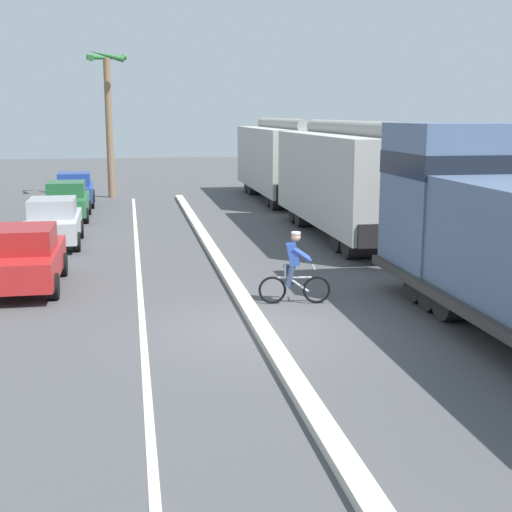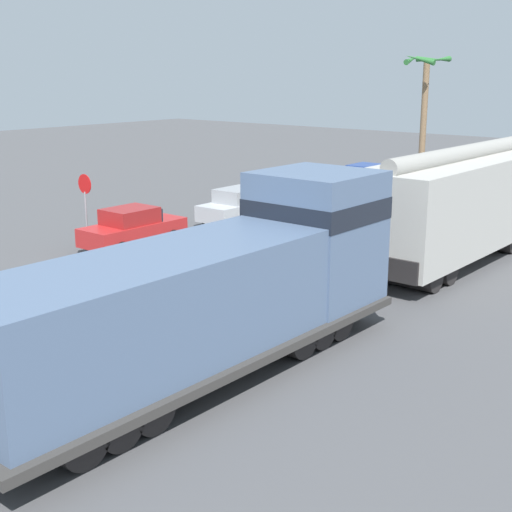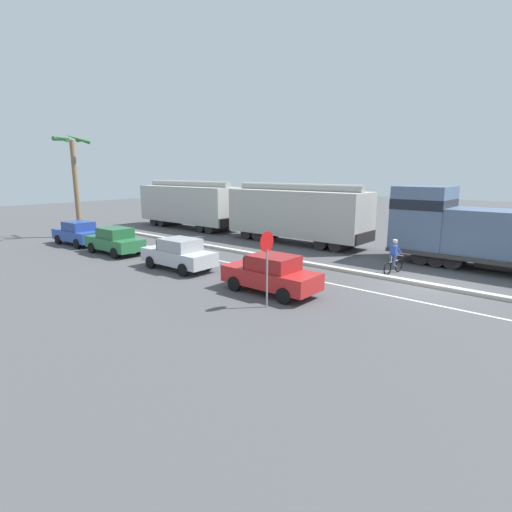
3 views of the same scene
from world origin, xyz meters
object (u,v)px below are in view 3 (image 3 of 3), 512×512
hopper_car_lead (297,214)px  palm_tree_near (74,168)px  parked_car_green (115,241)px  cyclist (394,258)px  locomotive (494,236)px  hopper_car_middle (189,205)px  stop_sign (267,254)px  parked_car_blue (78,233)px  parked_car_silver (179,254)px  parked_car_red (271,274)px

hopper_car_lead → palm_tree_near: palm_tree_near is taller
parked_car_green → cyclist: size_ratio=2.46×
locomotive → parked_car_green: bearing=119.2°
hopper_car_middle → parked_car_green: 11.67m
hopper_car_middle → cyclist: size_ratio=6.18×
parked_car_green → stop_sign: size_ratio=1.47×
hopper_car_lead → parked_car_blue: 15.19m
parked_car_silver → parked_car_green: size_ratio=1.00×
parked_car_red → parked_car_blue: size_ratio=0.99×
locomotive → parked_car_red: (-10.40, 6.15, -0.98)m
hopper_car_lead → hopper_car_middle: size_ratio=1.00×
hopper_car_middle → parked_car_blue: size_ratio=2.49×
parked_car_blue → parked_car_green: bearing=-89.9°
hopper_car_lead → cyclist: 9.60m
cyclist → palm_tree_near: (-4.71, 22.94, 4.43)m
parked_car_red → parked_car_blue: same height
hopper_car_middle → parked_car_blue: hopper_car_middle is taller
locomotive → hopper_car_lead: 12.16m
locomotive → parked_car_green: 21.22m
locomotive → parked_car_blue: bearing=114.0°
palm_tree_near → hopper_car_lead: bearing=-58.7°
hopper_car_middle → parked_car_blue: (-10.35, -0.55, -1.26)m
palm_tree_near → parked_car_blue: bearing=-117.2°
cyclist → parked_car_red: bearing=157.7°
hopper_car_lead → stop_sign: hopper_car_lead is taller
parked_car_red → palm_tree_near: size_ratio=0.55×
hopper_car_middle → parked_car_blue: bearing=-177.0°
palm_tree_near → parked_car_red: bearing=-94.8°
parked_car_silver → parked_car_green: (-0.04, 6.17, 0.00)m
parked_car_silver → parked_car_blue: 10.88m
hopper_car_middle → stop_sign: bearing=-122.6°
palm_tree_near → locomotive: bearing=-71.8°
parked_car_silver → palm_tree_near: 14.89m
parked_car_blue → parked_car_silver: bearing=-89.7°
hopper_car_lead → parked_car_red: size_ratio=2.52×
hopper_car_middle → parked_car_green: bearing=-153.0°
hopper_car_lead → parked_car_green: size_ratio=2.51×
stop_sign → parked_car_silver: bearing=77.3°
parked_car_red → parked_car_blue: 17.06m
parked_car_silver → parked_car_red: bearing=-91.0°
hopper_car_lead → parked_car_silver: size_ratio=2.51×
locomotive → palm_tree_near: palm_tree_near is taller
hopper_car_middle → stop_sign: (-11.92, -18.61, -0.05)m
parked_car_silver → stop_sign: bearing=-102.7°
hopper_car_lead → parked_car_red: 12.08m
locomotive → hopper_car_lead: locomotive is taller
parked_car_silver → palm_tree_near: bearing=83.5°
parked_car_green → stop_sign: 13.50m
cyclist → parked_car_blue: bearing=107.9°
hopper_car_lead → parked_car_red: bearing=-150.0°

